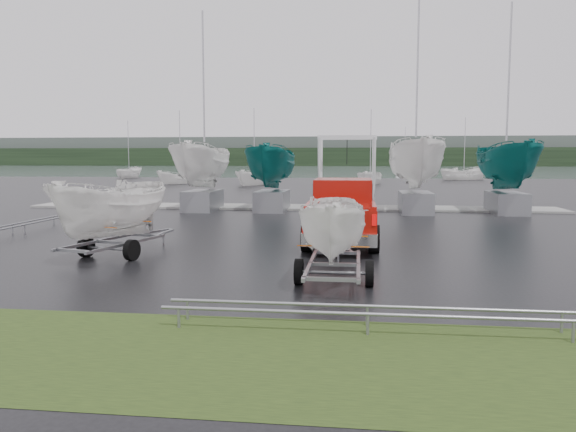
{
  "coord_description": "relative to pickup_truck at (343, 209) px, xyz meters",
  "views": [
    {
      "loc": [
        3.79,
        -18.8,
        2.91
      ],
      "look_at": [
        1.81,
        -2.67,
        1.2
      ],
      "focal_mm": 35.0,
      "sensor_mm": 36.0,
      "label": 1
    }
  ],
  "objects": [
    {
      "name": "ground_plane",
      "position": [
        -3.31,
        -0.68,
        -1.11
      ],
      "size": [
        120.0,
        120.0,
        0.0
      ],
      "primitive_type": "plane",
      "color": "black",
      "rests_on": "ground"
    },
    {
      "name": "mast_rack_2",
      "position": [
        0.69,
        -10.18,
        -0.76
      ],
      "size": [
        7.0,
        0.56,
        0.06
      ],
      "color": "gray",
      "rests_on": "ground"
    },
    {
      "name": "trailer_parked",
      "position": [
        -6.53,
        -4.13,
        1.72
      ],
      "size": [
        2.17,
        3.78,
        5.23
      ],
      "rotation": [
        0.0,
        0.0,
        -0.24
      ],
      "color": "gray",
      "rests_on": "ground"
    },
    {
      "name": "keelboat_2",
      "position": [
        3.53,
        10.32,
        3.28
      ],
      "size": [
        2.76,
        3.2,
        10.94
      ],
      "color": "gray",
      "rests_on": "ground"
    },
    {
      "name": "keelboat_1",
      "position": [
        -4.06,
        10.52,
        2.77
      ],
      "size": [
        2.44,
        3.2,
        7.6
      ],
      "color": "gray",
      "rests_on": "ground"
    },
    {
      "name": "moored_boat_2",
      "position": [
        1.91,
        41.87,
        -1.1
      ],
      "size": [
        2.7,
        2.74,
        10.96
      ],
      "rotation": [
        0.0,
        0.0,
        6.05
      ],
      "color": "white",
      "rests_on": "ground"
    },
    {
      "name": "dock",
      "position": [
        -3.31,
        12.32,
        -1.06
      ],
      "size": [
        30.0,
        3.0,
        0.12
      ],
      "primitive_type": "cube",
      "color": "gray",
      "rests_on": "ground"
    },
    {
      "name": "far_hill",
      "position": [
        -3.31,
        177.32,
        3.89
      ],
      "size": [
        300.0,
        6.0,
        10.0
      ],
      "primitive_type": "cube",
      "color": "#4C5651",
      "rests_on": "ground"
    },
    {
      "name": "keelboat_3",
      "position": [
        8.19,
        10.62,
        3.01
      ],
      "size": [
        2.59,
        3.2,
        10.76
      ],
      "color": "gray",
      "rests_on": "ground"
    },
    {
      "name": "pickup_truck",
      "position": [
        0.0,
        0.0,
        0.0
      ],
      "size": [
        2.38,
        6.41,
        2.13
      ],
      "rotation": [
        0.0,
        0.0,
        -0.0
      ],
      "color": "maroon",
      "rests_on": "ground"
    },
    {
      "name": "mast_rack_0",
      "position": [
        -12.31,
        0.32,
        -0.76
      ],
      "size": [
        0.56,
        6.5,
        0.06
      ],
      "rotation": [
        0.0,
        0.0,
        1.57
      ],
      "color": "gray",
      "rests_on": "ground"
    },
    {
      "name": "moored_boat_4",
      "position": [
        -31.31,
        56.18,
        -1.1
      ],
      "size": [
        2.39,
        2.45,
        11.16
      ],
      "rotation": [
        0.0,
        0.0,
        3.15
      ],
      "color": "white",
      "rests_on": "ground"
    },
    {
      "name": "trailer_hitched",
      "position": [
        -0.01,
        -6.73,
        1.34
      ],
      "size": [
        1.78,
        3.6,
        4.49
      ],
      "rotation": [
        0.0,
        0.0,
        -0.0
      ],
      "color": "gray",
      "rests_on": "ground"
    },
    {
      "name": "moored_boat_0",
      "position": [
        -18.83,
        40.55,
        -1.1
      ],
      "size": [
        3.22,
        3.24,
        11.04
      ],
      "rotation": [
        0.0,
        0.0,
        5.66
      ],
      "color": "white",
      "rests_on": "ground"
    },
    {
      "name": "grass_verge",
      "position": [
        -3.31,
        -11.68,
        -1.11
      ],
      "size": [
        40.0,
        40.0,
        0.0
      ],
      "primitive_type": "plane",
      "color": "#213213",
      "rests_on": "ground"
    },
    {
      "name": "moored_boat_3",
      "position": [
        14.17,
        55.18,
        -1.11
      ],
      "size": [
        3.66,
        3.63,
        11.54
      ],
      "rotation": [
        0.0,
        0.0,
        2.06
      ],
      "color": "white",
      "rests_on": "ground"
    },
    {
      "name": "moored_boat_5",
      "position": [
        8.6,
        78.96,
        -1.11
      ],
      "size": [
        3.36,
        3.42,
        11.77
      ],
      "rotation": [
        0.0,
        0.0,
        6.08
      ],
      "color": "white",
      "rests_on": "ground"
    },
    {
      "name": "moored_boat_1",
      "position": [
        -10.23,
        38.72,
        -1.11
      ],
      "size": [
        3.07,
        3.12,
        11.31
      ],
      "rotation": [
        0.0,
        0.0,
        6.02
      ],
      "color": "white",
      "rests_on": "ground"
    },
    {
      "name": "boat_hoist",
      "position": [
        -0.09,
        12.32,
        1.56
      ],
      "size": [
        3.3,
        2.18,
        4.12
      ],
      "color": "silver",
      "rests_on": "ground"
    },
    {
      "name": "keelboat_0",
      "position": [
        -7.88,
        10.32,
        2.97
      ],
      "size": [
        2.56,
        3.2,
        10.74
      ],
      "color": "gray",
      "rests_on": "ground"
    },
    {
      "name": "lake",
      "position": [
        -3.31,
        99.32,
        -1.12
      ],
      "size": [
        300.0,
        300.0,
        0.0
      ],
      "primitive_type": "plane",
      "color": "slate",
      "rests_on": "ground"
    },
    {
      "name": "treeline",
      "position": [
        -3.31,
        169.32,
        1.89
      ],
      "size": [
        300.0,
        8.0,
        6.0
      ],
      "primitive_type": "cube",
      "color": "black",
      "rests_on": "ground"
    }
  ]
}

